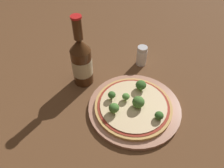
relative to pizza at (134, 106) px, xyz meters
name	(u,v)px	position (x,y,z in m)	size (l,w,h in m)	color
ground_plane	(134,109)	(0.01, 0.00, -0.02)	(3.00, 3.00, 0.00)	brown
plate	(135,108)	(0.01, 0.00, -0.01)	(0.28, 0.28, 0.01)	tan
pizza	(134,106)	(0.00, 0.00, 0.00)	(0.23, 0.23, 0.01)	tan
broccoli_floret_0	(126,97)	(-0.01, 0.03, 0.02)	(0.02, 0.02, 0.02)	#7A9E5B
broccoli_floret_1	(112,95)	(-0.03, 0.06, 0.02)	(0.02, 0.02, 0.03)	#7A9E5B
broccoli_floret_2	(159,116)	(0.02, -0.08, 0.02)	(0.02, 0.02, 0.02)	#7A9E5B
broccoli_floret_3	(139,101)	(0.01, -0.01, 0.02)	(0.04, 0.04, 0.03)	#7A9E5B
broccoli_floret_4	(141,85)	(0.06, 0.03, 0.02)	(0.03, 0.03, 0.03)	#7A9E5B
broccoli_floret_5	(114,108)	(-0.06, 0.02, 0.02)	(0.03, 0.03, 0.03)	#7A9E5B
beer_bottle	(82,61)	(-0.04, 0.20, 0.07)	(0.07, 0.07, 0.24)	#472814
pepper_shaker	(142,56)	(0.17, 0.14, 0.02)	(0.04, 0.04, 0.07)	silver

